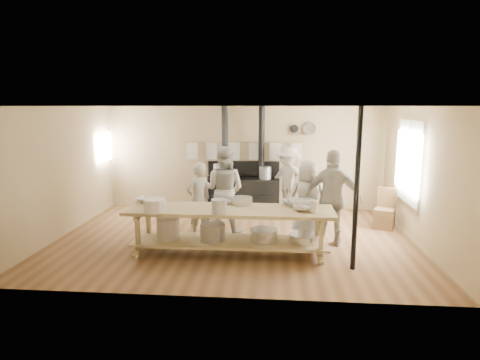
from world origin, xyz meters
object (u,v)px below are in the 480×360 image
Objects in this scene: stove at (243,191)px; chair at (384,216)px; cook_far_left at (199,200)px; cook_right at (333,198)px; cook_left at (224,190)px; cook_center at (308,200)px; prep_table at (229,227)px; cook_by_window at (288,180)px; roasting_pan at (303,202)px.

chair is (3.16, -1.13, -0.27)m from stove.
cook_far_left is 2.62m from cook_right.
cook_left is 1.13× the size of cook_center.
cook_center is at bearing -174.95° from cook_left.
cook_far_left is at bearing 126.02° from prep_table.
cook_left is (-0.25, -1.67, 0.38)m from stove.
cook_far_left is 0.95× the size of cook_center.
stove reaches higher than cook_right.
cook_center reaches higher than cook_far_left.
cook_left is 2.03m from cook_by_window.
stove is 1.43× the size of cook_right.
cook_left reaches higher than prep_table.
cook_far_left is 2.16m from cook_center.
prep_table is at bearing 84.27° from cook_far_left.
chair is at bearing 151.15° from cook_far_left.
cook_left is (-0.25, 1.34, 0.38)m from prep_table.
cook_left reaches higher than chair.
cook_left is (0.47, 0.35, 0.15)m from cook_far_left.
roasting_pan is at bearing -64.47° from stove.
cook_center is 1.84× the size of chair.
prep_table is 2.00× the size of cook_left.
cook_right is at bearing -50.85° from stove.
cook_center reaches higher than prep_table.
cook_left is at bearing -3.92° from cook_right.
roasting_pan is at bearing 84.44° from cook_center.
prep_table is 1.38m from roasting_pan.
cook_by_window is at bearing -73.39° from cook_center.
cook_left is at bearing 174.63° from cook_far_left.
cook_right is at bearing -114.62° from chair.
prep_table is at bearing -165.62° from roasting_pan.
cook_left is 3.52m from chair.
cook_right is at bearing 132.20° from cook_far_left.
roasting_pan is (1.28, -2.69, 0.38)m from stove.
stove reaches higher than cook_center.
cook_center is at bearing -54.82° from stove.
roasting_pan is (0.17, -2.52, 0.07)m from cook_by_window.
cook_far_left is at bearing -143.78° from chair.
chair is 1.76× the size of roasting_pan.
cook_by_window is at bearing -115.20° from cook_left.
stove is 3.37m from chair.
cook_far_left is at bearing -109.71° from stove.
cook_right reaches higher than cook_far_left.
cook_center is (1.43, 0.99, 0.28)m from prep_table.
stove is 1.56× the size of cook_by_window.
cook_by_window is at bearing 68.62° from prep_table.
cook_by_window is 2.53m from roasting_pan.
cook_left is 3.69× the size of roasting_pan.
cook_by_window is (-0.76, 2.13, -0.07)m from cook_right.
stove reaches higher than cook_far_left.
cook_far_left is (-0.72, 0.99, 0.24)m from prep_table.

